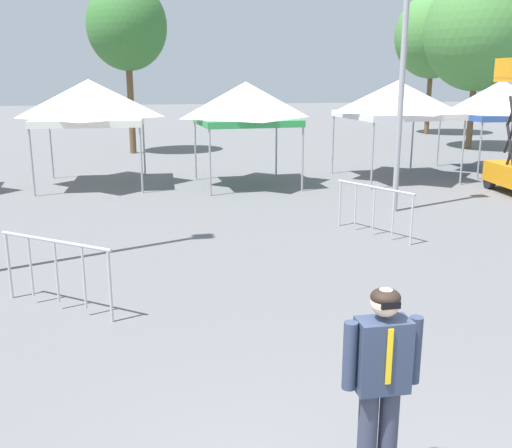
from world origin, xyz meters
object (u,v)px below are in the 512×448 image
Objects in this scene: light_pole_near_lift at (405,31)px; crowd_barrier_by_lift at (374,201)px; tree_behind_tents_right at (478,31)px; tree_behind_tents_center at (127,26)px; canopy_tent_behind_center at (501,99)px; canopy_tent_behind_left at (246,103)px; person_foreground at (381,376)px; canopy_tent_center at (90,102)px; crowd_barrier_mid_lot at (56,261)px; canopy_tent_far_right at (397,99)px; tree_behind_tents_left at (433,36)px.

light_pole_near_lift reaches higher than crowd_barrier_by_lift.
tree_behind_tents_right is 1.09× the size of tree_behind_tents_center.
canopy_tent_behind_center is at bearing -113.99° from tree_behind_tents_right.
person_foreground is (-1.63, -13.96, -1.51)m from canopy_tent_behind_left.
canopy_tent_center is 4.78m from canopy_tent_behind_left.
canopy_tent_center is 15.34m from person_foreground.
tree_behind_tents_right reaches higher than crowd_barrier_mid_lot.
canopy_tent_behind_center is at bearing 39.64° from light_pole_near_lift.
person_foreground is at bearing -85.48° from tree_behind_tents_center.
crowd_barrier_by_lift is at bearing -125.44° from light_pole_near_lift.
crowd_barrier_by_lift is at bearing -71.89° from tree_behind_tents_center.
tree_behind_tents_right is at bearing 30.52° from canopy_tent_behind_left.
canopy_tent_center is at bearing 175.01° from canopy_tent_far_right.
tree_behind_tents_center reaches higher than canopy_tent_behind_center.
tree_behind_tents_left is (18.36, 13.22, 2.98)m from canopy_tent_center.
crowd_barrier_by_lift is (3.18, 7.55, -0.28)m from person_foreground.
crowd_barrier_by_lift is (1.55, -6.41, -1.79)m from canopy_tent_behind_left.
tree_behind_tents_left is (1.56, 7.06, 0.26)m from tree_behind_tents_right.
canopy_tent_far_right is 10.32m from tree_behind_tents_right.
canopy_tent_center is 0.46× the size of tree_behind_tents_center.
crowd_barrier_by_lift is (-10.57, -13.55, -4.55)m from tree_behind_tents_right.
canopy_tent_far_right reaches higher than canopy_tent_behind_left.
tree_behind_tents_right reaches higher than canopy_tent_behind_left.
light_pole_near_lift is 14.69m from tree_behind_tents_center.
light_pole_near_lift is (7.69, -5.34, 1.80)m from canopy_tent_center.
tree_behind_tents_center reaches higher than canopy_tent_behind_left.
canopy_tent_far_right is 1.04× the size of canopy_tent_behind_center.
canopy_tent_far_right is at bearing 44.48° from crowd_barrier_mid_lot.
crowd_barrier_by_lift is 6.86m from crowd_barrier_mid_lot.
canopy_tent_behind_center is at bearing 9.84° from canopy_tent_far_right.
tree_behind_tents_left reaches higher than canopy_tent_behind_center.
canopy_tent_behind_left is at bearing 63.62° from crowd_barrier_mid_lot.
tree_behind_tents_center is at bearing 173.90° from tree_behind_tents_right.
canopy_tent_far_right is 15.68m from person_foreground.
light_pole_near_lift is at bearing -114.27° from canopy_tent_far_right.
tree_behind_tents_left is (4.34, 13.32, 3.01)m from canopy_tent_behind_center.
canopy_tent_far_right is 0.45× the size of light_pole_near_lift.
canopy_tent_behind_center is at bearing 36.25° from crowd_barrier_mid_lot.
tree_behind_tents_right is at bearing 51.61° from light_pole_near_lift.
tree_behind_tents_left is (8.64, 14.07, 2.95)m from canopy_tent_far_right.
tree_behind_tents_right is at bearing -102.43° from tree_behind_tents_left.
canopy_tent_behind_left is 1.79× the size of person_foreground.
canopy_tent_behind_left reaches higher than crowd_barrier_mid_lot.
canopy_tent_center is 0.42× the size of tree_behind_tents_left.
person_foreground is 0.22× the size of tree_behind_tents_right.
crowd_barrier_by_lift is (4.98, -15.21, -4.64)m from tree_behind_tents_center.
light_pole_near_lift is at bearing -34.81° from canopy_tent_center.
crowd_barrier_mid_lot is at bearing 123.27° from person_foreground.
light_pole_near_lift is 21.44m from tree_behind_tents_left.
person_foreground is at bearing -126.45° from canopy_tent_behind_center.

